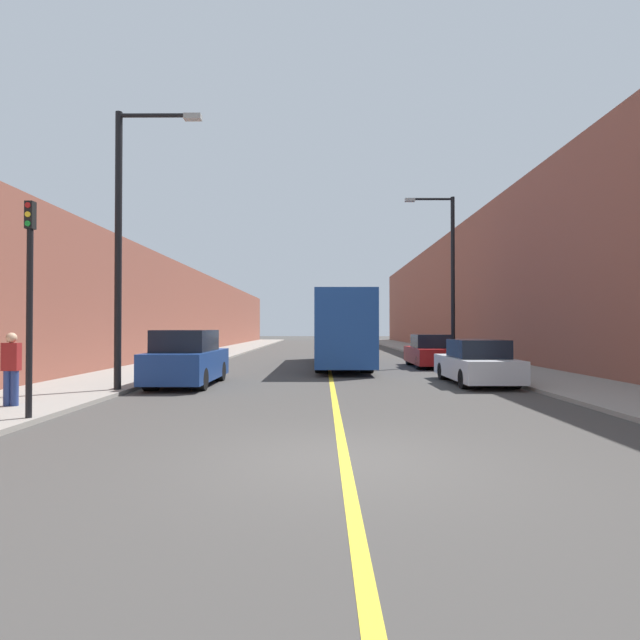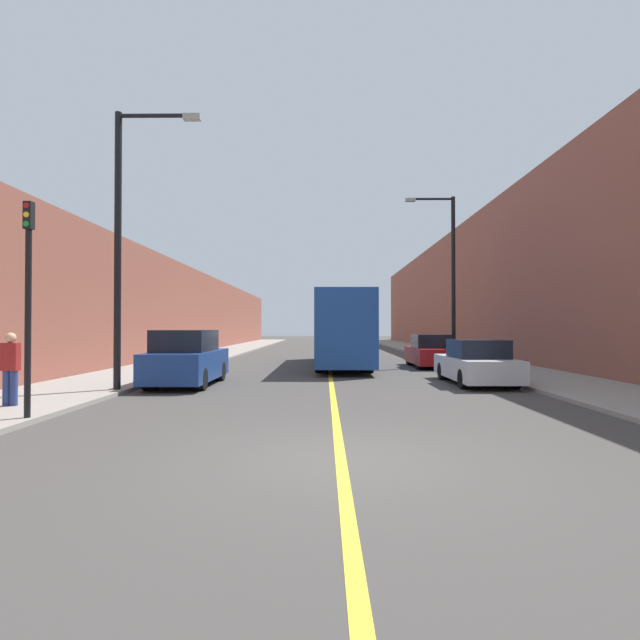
# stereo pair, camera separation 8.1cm
# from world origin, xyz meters

# --- Properties ---
(ground_plane) EXTENTS (200.00, 200.00, 0.00)m
(ground_plane) POSITION_xyz_m (0.00, 0.00, 0.00)
(ground_plane) COLOR #3F3D3A
(sidewalk_left) EXTENTS (3.60, 72.00, 0.11)m
(sidewalk_left) POSITION_xyz_m (-7.72, 30.00, 0.06)
(sidewalk_left) COLOR gray
(sidewalk_left) RESTS_ON ground
(sidewalk_right) EXTENTS (3.60, 72.00, 0.11)m
(sidewalk_right) POSITION_xyz_m (7.72, 30.00, 0.06)
(sidewalk_right) COLOR gray
(sidewalk_right) RESTS_ON ground
(building_row_left) EXTENTS (4.00, 72.00, 6.08)m
(building_row_left) POSITION_xyz_m (-11.52, 30.00, 3.04)
(building_row_left) COLOR brown
(building_row_left) RESTS_ON ground
(building_row_right) EXTENTS (4.00, 72.00, 9.29)m
(building_row_right) POSITION_xyz_m (11.52, 30.00, 4.65)
(building_row_right) COLOR brown
(building_row_right) RESTS_ON ground
(road_center_line) EXTENTS (0.16, 72.00, 0.01)m
(road_center_line) POSITION_xyz_m (0.00, 30.00, 0.00)
(road_center_line) COLOR gold
(road_center_line) RESTS_ON ground
(bus) EXTENTS (2.43, 11.65, 3.42)m
(bus) POSITION_xyz_m (0.59, 17.39, 1.83)
(bus) COLOR #1E4793
(bus) RESTS_ON ground
(parked_suv_left) EXTENTS (1.86, 4.41, 1.81)m
(parked_suv_left) POSITION_xyz_m (-4.74, 9.17, 0.84)
(parked_suv_left) COLOR navy
(parked_suv_left) RESTS_ON ground
(car_right_near) EXTENTS (1.81, 4.47, 1.49)m
(car_right_near) POSITION_xyz_m (4.85, 9.65, 0.67)
(car_right_near) COLOR silver
(car_right_near) RESTS_ON ground
(car_right_mid) EXTENTS (1.80, 4.26, 1.56)m
(car_right_mid) POSITION_xyz_m (4.82, 16.69, 0.70)
(car_right_mid) COLOR maroon
(car_right_mid) RESTS_ON ground
(street_lamp_left) EXTENTS (2.49, 0.24, 8.04)m
(street_lamp_left) POSITION_xyz_m (-6.02, 7.24, 4.65)
(street_lamp_left) COLOR black
(street_lamp_left) RESTS_ON sidewalk_left
(street_lamp_right) EXTENTS (2.49, 0.24, 8.33)m
(street_lamp_right) POSITION_xyz_m (6.03, 17.85, 4.81)
(street_lamp_right) COLOR black
(street_lamp_right) RESTS_ON sidewalk_right
(traffic_light) EXTENTS (0.16, 0.18, 4.29)m
(traffic_light) POSITION_xyz_m (-6.12, 2.74, 2.44)
(traffic_light) COLOR black
(traffic_light) RESTS_ON sidewalk_left
(pedestrian) EXTENTS (0.37, 0.23, 1.67)m
(pedestrian) POSITION_xyz_m (-7.41, 4.23, 0.97)
(pedestrian) COLOR navy
(pedestrian) RESTS_ON sidewalk_left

